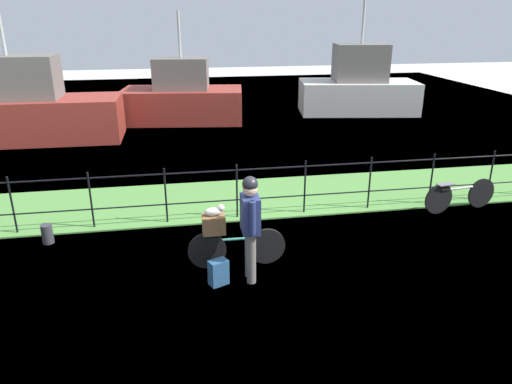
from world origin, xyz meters
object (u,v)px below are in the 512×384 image
Objects in this scene: backpack_on_paving at (219,272)px; wooden_crate at (214,224)px; mooring_bollard at (47,234)px; moored_boat_near at (358,88)px; moored_boat_far at (16,111)px; cyclist_person at (250,220)px; bicycle_main at (236,247)px; terrier_dog at (215,211)px; moored_boat_mid at (183,98)px; bicycle_parked at (459,195)px.

wooden_crate is at bearing -112.76° from backpack_on_paving.
wooden_crate is 1.02× the size of mooring_bollard.
moored_boat_far is at bearing -168.41° from moored_boat_near.
mooring_bollard is (-3.38, 1.85, -0.83)m from cyclist_person.
cyclist_person is at bearing -70.25° from bicycle_main.
moored_boat_near is 0.76× the size of moored_boat_far.
moored_boat_mid is at bearing 90.76° from terrier_dog.
bicycle_parked is (5.19, 1.49, -0.65)m from terrier_dog.
moored_boat_near is (6.96, 12.24, 0.79)m from backpack_on_paving.
moored_boat_near is 7.11m from moored_boat_mid.
terrier_dog reaches higher than bicycle_main.
cyclist_person reaches higher than terrier_dog.
moored_boat_near is (6.94, 11.71, -0.00)m from terrier_dog.
bicycle_main is at bearing 109.75° from cyclist_person.
bicycle_parked is at bearing 15.91° from wooden_crate.
bicycle_main is 0.83m from cyclist_person.
moored_boat_mid is at bearing 74.43° from mooring_bollard.
backpack_on_paving is at bearing -89.36° from wooden_crate.
terrier_dog is at bearing -0.87° from wooden_crate.
terrier_dog is 0.66m from cyclist_person.
backpack_on_paving is 5.59m from bicycle_parked.
bicycle_main is at bearing -23.47° from mooring_bollard.
moored_boat_near reaches higher than bicycle_parked.
cyclist_person is at bearing -28.69° from mooring_bollard.
cyclist_person reaches higher than mooring_bollard.
backpack_on_paving is 0.24× the size of bicycle_parked.
moored_boat_near is at bearing 60.54° from bicycle_main.
mooring_bollard is 14.28m from moored_boat_near.
moored_boat_mid reaches higher than wooden_crate.
cyclist_person is at bearing 163.93° from backpack_on_paving.
bicycle_main is 4.43× the size of wooden_crate.
backpack_on_paving is at bearing -60.93° from moored_boat_far.
mooring_bollard is at bearing -72.08° from moored_boat_far.
bicycle_main is 0.63m from backpack_on_paving.
terrier_dog is 13.62m from moored_boat_near.
mooring_bollard is (-2.87, 1.39, -0.59)m from wooden_crate.
bicycle_parked is (5.21, 2.01, 0.14)m from backpack_on_paving.
moored_boat_near is at bearing 11.59° from moored_boat_far.
wooden_crate is at bearing -164.09° from bicycle_parked.
cyclist_person is at bearing -157.56° from bicycle_parked.
wooden_crate reaches higher than bicycle_main.
bicycle_main is 0.32× the size of moored_boat_near.
terrier_dog is 5.44m from bicycle_parked.
cyclist_person is 5.14m from bicycle_parked.
wooden_crate is 1.13× the size of terrier_dog.
moored_boat_mid reaches higher than mooring_bollard.
backpack_on_paving is 0.09× the size of moored_boat_mid.
moored_boat_far reaches higher than terrier_dog.
moored_boat_mid is at bearing -176.23° from moored_boat_near.
backpack_on_paving is 0.08× the size of moored_boat_near.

